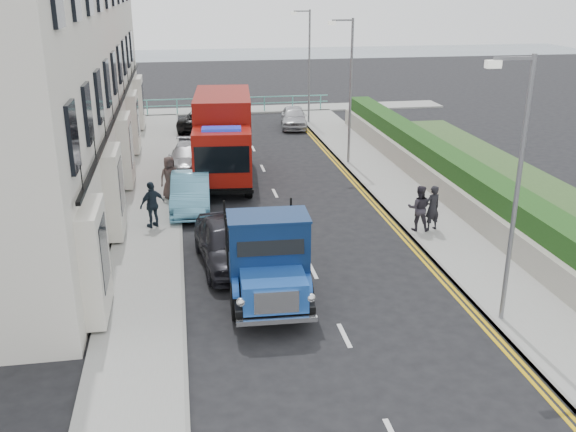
% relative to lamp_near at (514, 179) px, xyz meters
% --- Properties ---
extents(ground, '(120.00, 120.00, 0.00)m').
position_rel_lamp_near_xyz_m(ground, '(-4.18, 2.00, -4.00)').
color(ground, black).
rests_on(ground, ground).
extents(pavement_west, '(2.40, 38.00, 0.12)m').
position_rel_lamp_near_xyz_m(pavement_west, '(-9.38, 11.00, -3.94)').
color(pavement_west, gray).
rests_on(pavement_west, ground).
extents(pavement_east, '(2.60, 38.00, 0.12)m').
position_rel_lamp_near_xyz_m(pavement_east, '(1.12, 11.00, -3.94)').
color(pavement_east, gray).
rests_on(pavement_east, ground).
extents(promenade, '(30.00, 2.50, 0.12)m').
position_rel_lamp_near_xyz_m(promenade, '(-4.18, 31.00, -3.94)').
color(promenade, gray).
rests_on(promenade, ground).
extents(sea_plane, '(120.00, 120.00, 0.00)m').
position_rel_lamp_near_xyz_m(sea_plane, '(-4.18, 62.00, -4.00)').
color(sea_plane, slate).
rests_on(sea_plane, ground).
extents(terrace_west, '(6.31, 30.20, 14.25)m').
position_rel_lamp_near_xyz_m(terrace_west, '(-13.65, 15.00, 3.17)').
color(terrace_west, silver).
rests_on(terrace_west, ground).
extents(garden_east, '(1.45, 28.00, 1.75)m').
position_rel_lamp_near_xyz_m(garden_east, '(3.03, 11.00, -3.10)').
color(garden_east, '#B2AD9E').
rests_on(garden_east, ground).
extents(seafront_railing, '(13.00, 0.08, 1.11)m').
position_rel_lamp_near_xyz_m(seafront_railing, '(-4.18, 30.20, -3.42)').
color(seafront_railing, '#59B2A5').
rests_on(seafront_railing, ground).
extents(lamp_near, '(1.23, 0.18, 7.00)m').
position_rel_lamp_near_xyz_m(lamp_near, '(0.00, 0.00, 0.00)').
color(lamp_near, slate).
rests_on(lamp_near, ground).
extents(lamp_mid, '(1.23, 0.18, 7.00)m').
position_rel_lamp_near_xyz_m(lamp_mid, '(0.00, 16.00, 0.00)').
color(lamp_mid, slate).
rests_on(lamp_mid, ground).
extents(lamp_far, '(1.23, 0.18, 7.00)m').
position_rel_lamp_near_xyz_m(lamp_far, '(0.00, 26.00, 0.00)').
color(lamp_far, slate).
rests_on(lamp_far, ground).
extents(bedford_lorry, '(2.40, 5.62, 2.61)m').
position_rel_lamp_near_xyz_m(bedford_lorry, '(-5.83, 2.25, -2.79)').
color(bedford_lorry, black).
rests_on(bedford_lorry, ground).
extents(red_lorry, '(3.07, 7.41, 3.79)m').
position_rel_lamp_near_xyz_m(red_lorry, '(-6.14, 14.67, -1.98)').
color(red_lorry, black).
rests_on(red_lorry, ground).
extents(parked_car_front, '(2.17, 4.52, 1.49)m').
position_rel_lamp_near_xyz_m(parked_car_front, '(-6.78, 4.96, -3.25)').
color(parked_car_front, black).
rests_on(parked_car_front, ground).
extents(parked_car_mid, '(1.69, 4.36, 1.42)m').
position_rel_lamp_near_xyz_m(parked_car_mid, '(-7.78, 10.53, -3.29)').
color(parked_car_mid, '#5FA9CB').
rests_on(parked_car_mid, ground).
extents(parked_car_rear, '(2.17, 4.37, 1.22)m').
position_rel_lamp_near_xyz_m(parked_car_rear, '(-7.78, 16.43, -3.39)').
color(parked_car_rear, '#A0A0A4').
rests_on(parked_car_rear, ground).
extents(seafront_car_left, '(3.85, 5.41, 1.37)m').
position_rel_lamp_near_xyz_m(seafront_car_left, '(-6.47, 25.26, -3.31)').
color(seafront_car_left, black).
rests_on(seafront_car_left, ground).
extents(seafront_car_right, '(2.05, 4.00, 1.30)m').
position_rel_lamp_near_xyz_m(seafront_car_right, '(-1.03, 25.00, -3.35)').
color(seafront_car_right, '#ACACB1').
rests_on(seafront_car_right, ground).
extents(pedestrian_east_near, '(0.70, 0.56, 1.66)m').
position_rel_lamp_near_xyz_m(pedestrian_east_near, '(0.71, 6.50, -3.05)').
color(pedestrian_east_near, black).
rests_on(pedestrian_east_near, pavement_east).
extents(pedestrian_east_far, '(0.96, 0.85, 1.67)m').
position_rel_lamp_near_xyz_m(pedestrian_east_far, '(0.22, 6.55, -3.04)').
color(pedestrian_east_far, '#2D2932').
rests_on(pedestrian_east_far, pavement_east).
extents(pedestrian_west_near, '(1.07, 0.91, 1.72)m').
position_rel_lamp_near_xyz_m(pedestrian_west_near, '(-9.19, 8.48, -3.02)').
color(pedestrian_west_near, '#1A2530').
rests_on(pedestrian_west_near, pavement_west).
extents(pedestrian_west_far, '(1.00, 0.82, 1.75)m').
position_rel_lamp_near_xyz_m(pedestrian_west_far, '(-8.58, 11.81, -3.00)').
color(pedestrian_west_far, '#463532').
rests_on(pedestrian_west_far, pavement_west).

